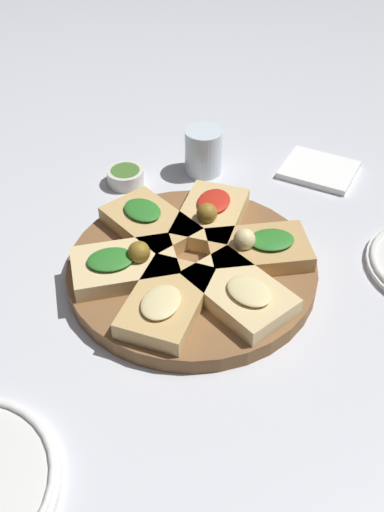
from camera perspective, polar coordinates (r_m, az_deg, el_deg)
The scene contains 11 objects.
ground_plane at distance 0.90m, azimuth -0.00°, elevation -1.84°, with size 3.00×3.00×0.00m, color silver.
serving_board at distance 0.89m, azimuth -0.00°, elevation -1.24°, with size 0.37×0.37×0.03m, color brown.
focaccia_slice_0 at distance 0.93m, azimuth -4.06°, elevation 3.15°, with size 0.17×0.16×0.03m.
focaccia_slice_1 at distance 0.86m, azimuth -6.43°, elevation -0.83°, with size 0.17×0.14×0.05m.
focaccia_slice_2 at distance 0.80m, azimuth -2.47°, elevation -4.38°, with size 0.11×0.16×0.03m.
focaccia_slice_3 at distance 0.82m, azimuth 4.56°, elevation -3.48°, with size 0.17×0.16×0.03m.
focaccia_slice_4 at distance 0.89m, azimuth 6.33°, elevation 0.74°, with size 0.17×0.14×0.05m.
focaccia_slice_5 at distance 0.94m, azimuth 1.77°, elevation 3.92°, with size 0.11×0.16×0.05m.
water_glass at distance 1.10m, azimuth 1.11°, elevation 9.95°, with size 0.07×0.07×0.08m, color silver.
napkin_stack at distance 1.14m, azimuth 12.00°, elevation 8.03°, with size 0.13×0.11×0.01m, color white.
dipping_bowl at distance 1.09m, azimuth -6.34°, elevation 7.56°, with size 0.07×0.07×0.03m.
Camera 1 is at (-0.13, 0.64, 0.61)m, focal length 42.00 mm.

